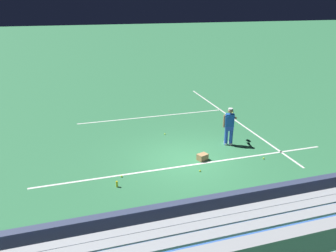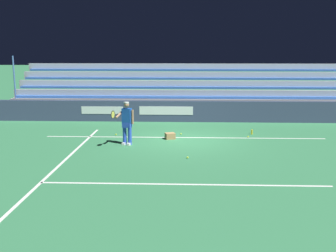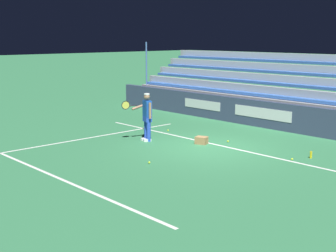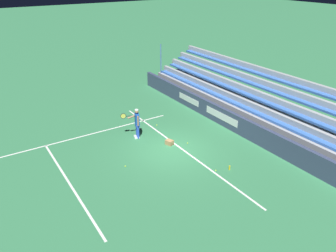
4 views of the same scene
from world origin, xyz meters
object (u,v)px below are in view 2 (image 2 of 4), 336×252
object	(u,v)px
ball_box_cardboard	(170,136)
tennis_ball_far_left	(248,137)
tennis_ball_near_player	(116,134)
tennis_ball_on_baseline	(188,157)
water_bottle	(252,132)
tennis_ball_by_box	(181,134)
tennis_player	(126,123)

from	to	relation	value
ball_box_cardboard	tennis_ball_far_left	bearing A→B (deg)	-172.76
tennis_ball_near_player	tennis_ball_on_baseline	world-z (taller)	same
water_bottle	tennis_ball_by_box	bearing A→B (deg)	3.09
tennis_ball_on_baseline	tennis_ball_by_box	bearing A→B (deg)	-86.28
tennis_ball_far_left	tennis_ball_on_baseline	world-z (taller)	same
tennis_player	ball_box_cardboard	distance (m)	2.14
tennis_ball_on_baseline	tennis_player	bearing A→B (deg)	-38.80
tennis_ball_far_left	water_bottle	xyz separation A→B (m)	(-0.26, -0.62, 0.08)
tennis_ball_on_baseline	ball_box_cardboard	bearing A→B (deg)	-76.66
tennis_ball_by_box	tennis_ball_on_baseline	xyz separation A→B (m)	(-0.25, 3.89, 0.00)
tennis_ball_by_box	tennis_ball_near_player	world-z (taller)	same
ball_box_cardboard	tennis_ball_by_box	size ratio (longest dim) A/B	6.06
tennis_player	tennis_ball_by_box	bearing A→B (deg)	-137.65
tennis_ball_far_left	tennis_player	bearing A→B (deg)	16.58
tennis_ball_by_box	tennis_ball_far_left	size ratio (longest dim) A/B	1.00
tennis_ball_near_player	tennis_ball_far_left	xyz separation A→B (m)	(-5.79, 0.22, 0.00)
tennis_ball_by_box	water_bottle	world-z (taller)	water_bottle
ball_box_cardboard	tennis_ball_far_left	world-z (taller)	ball_box_cardboard
ball_box_cardboard	tennis_ball_far_left	distance (m)	3.40
tennis_ball_on_baseline	water_bottle	distance (m)	5.00
ball_box_cardboard	tennis_ball_far_left	size ratio (longest dim) A/B	6.06
tennis_player	tennis_ball_near_player	bearing A→B (deg)	-66.96
tennis_ball_by_box	tennis_ball_near_player	bearing A→B (deg)	4.57
tennis_player	water_bottle	size ratio (longest dim) A/B	7.80
tennis_ball_by_box	water_bottle	bearing A→B (deg)	-176.91
tennis_ball_near_player	tennis_ball_on_baseline	bearing A→B (deg)	130.60
tennis_ball_far_left	tennis_ball_on_baseline	bearing A→B (deg)	52.32
tennis_ball_by_box	tennis_ball_on_baseline	world-z (taller)	same
ball_box_cardboard	tennis_ball_near_player	world-z (taller)	ball_box_cardboard
ball_box_cardboard	tennis_ball_far_left	xyz separation A→B (m)	(-3.37, -0.43, -0.10)
tennis_ball_by_box	tennis_ball_on_baseline	distance (m)	3.90
tennis_player	water_bottle	bearing A→B (deg)	-158.17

